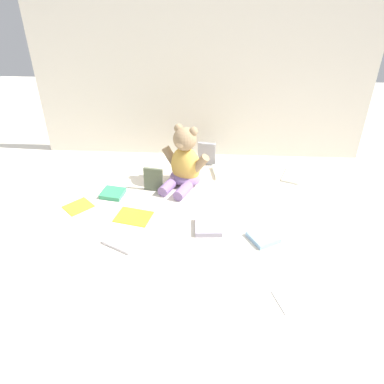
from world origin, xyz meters
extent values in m
plane|color=silver|center=(0.00, 0.00, 0.00)|extent=(3.20, 3.20, 0.00)
cube|color=silver|center=(0.00, 0.41, 0.37)|extent=(1.53, 0.03, 0.74)
ellipsoid|color=#E5B24C|center=(-0.06, 0.12, 0.09)|extent=(0.16, 0.15, 0.17)
ellipsoid|color=#8C6BA5|center=(-0.06, 0.12, 0.03)|extent=(0.17, 0.16, 0.06)
sphere|color=#9E7F5B|center=(-0.06, 0.12, 0.22)|extent=(0.13, 0.13, 0.10)
ellipsoid|color=tan|center=(-0.07, 0.09, 0.21)|extent=(0.05, 0.04, 0.03)
sphere|color=#9E7F5B|center=(-0.09, 0.14, 0.25)|extent=(0.05, 0.05, 0.04)
sphere|color=#9E7F5B|center=(-0.02, 0.12, 0.25)|extent=(0.05, 0.05, 0.04)
cylinder|color=#9E7F5B|center=(-0.12, 0.15, 0.12)|extent=(0.09, 0.07, 0.09)
cylinder|color=#9E7F5B|center=(0.01, 0.09, 0.12)|extent=(0.09, 0.07, 0.09)
cylinder|color=#8C6BA5|center=(-0.13, 0.05, 0.02)|extent=(0.08, 0.11, 0.05)
cylinder|color=#8C6BA5|center=(-0.06, 0.02, 0.02)|extent=(0.08, 0.11, 0.05)
cube|color=white|center=(-0.25, -0.29, 0.01)|extent=(0.15, 0.13, 0.01)
cube|color=#505844|center=(-0.19, 0.06, 0.05)|extent=(0.08, 0.03, 0.10)
cube|color=yellow|center=(-0.24, -0.14, 0.00)|extent=(0.15, 0.13, 0.01)
cube|color=#9E96A8|center=(0.05, -0.19, 0.01)|extent=(0.11, 0.11, 0.02)
cube|color=#8CB9E0|center=(0.25, -0.24, 0.01)|extent=(0.13, 0.13, 0.02)
cube|color=white|center=(0.12, 0.21, 0.01)|extent=(0.12, 0.13, 0.02)
cube|color=white|center=(0.43, 0.21, 0.01)|extent=(0.12, 0.16, 0.01)
cube|color=silver|center=(0.30, -0.52, 0.00)|extent=(0.10, 0.11, 0.01)
cube|color=yellow|center=(-0.48, -0.08, 0.00)|extent=(0.13, 0.13, 0.01)
cube|color=#359966|center=(-0.36, 0.01, 0.01)|extent=(0.10, 0.10, 0.02)
cube|color=#91919A|center=(0.03, 0.29, 0.06)|extent=(0.09, 0.04, 0.12)
camera|label=1|loc=(0.05, -1.34, 0.92)|focal=36.43mm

